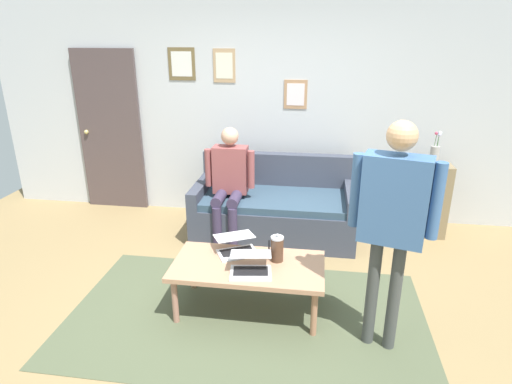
{
  "coord_description": "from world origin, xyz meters",
  "views": [
    {
      "loc": [
        -0.59,
        3.03,
        2.23
      ],
      "look_at": [
        -0.03,
        -0.77,
        0.8
      ],
      "focal_mm": 30.23,
      "sensor_mm": 36.0,
      "label": 1
    }
  ],
  "objects_px": {
    "couch": "(275,209)",
    "coffee_table": "(248,269)",
    "interior_door": "(110,132)",
    "laptop_center": "(251,266)",
    "french_press": "(277,249)",
    "side_shelf": "(428,200)",
    "person_standing": "(393,211)",
    "flower_vase": "(435,153)",
    "person_seated": "(229,179)",
    "laptop_left": "(236,247)"
  },
  "relations": [
    {
      "from": "couch",
      "to": "coffee_table",
      "type": "distance_m",
      "value": 1.52
    },
    {
      "from": "coffee_table",
      "to": "laptop_left",
      "type": "bearing_deg",
      "value": -55.48
    },
    {
      "from": "flower_vase",
      "to": "person_seated",
      "type": "bearing_deg",
      "value": 12.22
    },
    {
      "from": "coffee_table",
      "to": "person_standing",
      "type": "xyz_separation_m",
      "value": [
        -1.05,
        0.28,
        0.7
      ]
    },
    {
      "from": "couch",
      "to": "laptop_center",
      "type": "height_order",
      "value": "couch"
    },
    {
      "from": "coffee_table",
      "to": "person_standing",
      "type": "bearing_deg",
      "value": 164.76
    },
    {
      "from": "couch",
      "to": "person_seated",
      "type": "relative_size",
      "value": 1.41
    },
    {
      "from": "flower_vase",
      "to": "side_shelf",
      "type": "bearing_deg",
      "value": 23.11
    },
    {
      "from": "laptop_left",
      "to": "flower_vase",
      "type": "relative_size",
      "value": 1.19
    },
    {
      "from": "coffee_table",
      "to": "interior_door",
      "type": "bearing_deg",
      "value": -44.11
    },
    {
      "from": "person_standing",
      "to": "french_press",
      "type": "bearing_deg",
      "value": -24.89
    },
    {
      "from": "couch",
      "to": "side_shelf",
      "type": "height_order",
      "value": "couch"
    },
    {
      "from": "couch",
      "to": "flower_vase",
      "type": "xyz_separation_m",
      "value": [
        -1.74,
        -0.25,
        0.67
      ]
    },
    {
      "from": "coffee_table",
      "to": "side_shelf",
      "type": "distance_m",
      "value": 2.52
    },
    {
      "from": "interior_door",
      "to": "person_standing",
      "type": "xyz_separation_m",
      "value": [
        -3.18,
        2.36,
        0.07
      ]
    },
    {
      "from": "couch",
      "to": "person_seated",
      "type": "distance_m",
      "value": 0.68
    },
    {
      "from": "interior_door",
      "to": "flower_vase",
      "type": "relative_size",
      "value": 5.5
    },
    {
      "from": "laptop_center",
      "to": "person_seated",
      "type": "height_order",
      "value": "person_seated"
    },
    {
      "from": "laptop_center",
      "to": "person_seated",
      "type": "bearing_deg",
      "value": -71.87
    },
    {
      "from": "french_press",
      "to": "person_seated",
      "type": "distance_m",
      "value": 1.37
    },
    {
      "from": "coffee_table",
      "to": "person_standing",
      "type": "height_order",
      "value": "person_standing"
    },
    {
      "from": "laptop_left",
      "to": "french_press",
      "type": "xyz_separation_m",
      "value": [
        -0.36,
        0.1,
        0.06
      ]
    },
    {
      "from": "couch",
      "to": "coffee_table",
      "type": "height_order",
      "value": "couch"
    },
    {
      "from": "flower_vase",
      "to": "person_standing",
      "type": "relative_size",
      "value": 0.22
    },
    {
      "from": "flower_vase",
      "to": "laptop_left",
      "type": "bearing_deg",
      "value": 39.12
    },
    {
      "from": "french_press",
      "to": "flower_vase",
      "type": "height_order",
      "value": "flower_vase"
    },
    {
      "from": "french_press",
      "to": "flower_vase",
      "type": "bearing_deg",
      "value": -133.21
    },
    {
      "from": "laptop_left",
      "to": "couch",
      "type": "bearing_deg",
      "value": -98.53
    },
    {
      "from": "interior_door",
      "to": "coffee_table",
      "type": "bearing_deg",
      "value": 135.89
    },
    {
      "from": "laptop_center",
      "to": "flower_vase",
      "type": "height_order",
      "value": "flower_vase"
    },
    {
      "from": "french_press",
      "to": "side_shelf",
      "type": "distance_m",
      "value": 2.3
    },
    {
      "from": "person_standing",
      "to": "person_seated",
      "type": "distance_m",
      "value": 2.18
    },
    {
      "from": "coffee_table",
      "to": "laptop_left",
      "type": "height_order",
      "value": "laptop_left"
    },
    {
      "from": "interior_door",
      "to": "laptop_center",
      "type": "distance_m",
      "value": 3.13
    },
    {
      "from": "french_press",
      "to": "side_shelf",
      "type": "relative_size",
      "value": 0.29
    },
    {
      "from": "interior_door",
      "to": "french_press",
      "type": "distance_m",
      "value": 3.12
    },
    {
      "from": "laptop_left",
      "to": "laptop_center",
      "type": "relative_size",
      "value": 1.19
    },
    {
      "from": "laptop_left",
      "to": "french_press",
      "type": "bearing_deg",
      "value": 164.48
    },
    {
      "from": "laptop_left",
      "to": "flower_vase",
      "type": "xyz_separation_m",
      "value": [
        -1.94,
        -1.57,
        0.49
      ]
    },
    {
      "from": "coffee_table",
      "to": "flower_vase",
      "type": "xyz_separation_m",
      "value": [
        -1.8,
        -1.77,
        0.58
      ]
    },
    {
      "from": "laptop_left",
      "to": "person_standing",
      "type": "distance_m",
      "value": 1.41
    },
    {
      "from": "interior_door",
      "to": "couch",
      "type": "relative_size",
      "value": 1.13
    },
    {
      "from": "laptop_center",
      "to": "person_seated",
      "type": "relative_size",
      "value": 0.29
    },
    {
      "from": "couch",
      "to": "person_standing",
      "type": "bearing_deg",
      "value": 118.59
    },
    {
      "from": "couch",
      "to": "laptop_left",
      "type": "bearing_deg",
      "value": 81.47
    },
    {
      "from": "laptop_left",
      "to": "laptop_center",
      "type": "xyz_separation_m",
      "value": [
        -0.17,
        0.31,
        0.0
      ]
    },
    {
      "from": "person_seated",
      "to": "coffee_table",
      "type": "bearing_deg",
      "value": 107.99
    },
    {
      "from": "flower_vase",
      "to": "person_seated",
      "type": "xyz_separation_m",
      "value": [
        2.22,
        0.48,
        -0.25
      ]
    },
    {
      "from": "couch",
      "to": "flower_vase",
      "type": "height_order",
      "value": "flower_vase"
    },
    {
      "from": "couch",
      "to": "french_press",
      "type": "relative_size",
      "value": 7.33
    }
  ]
}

